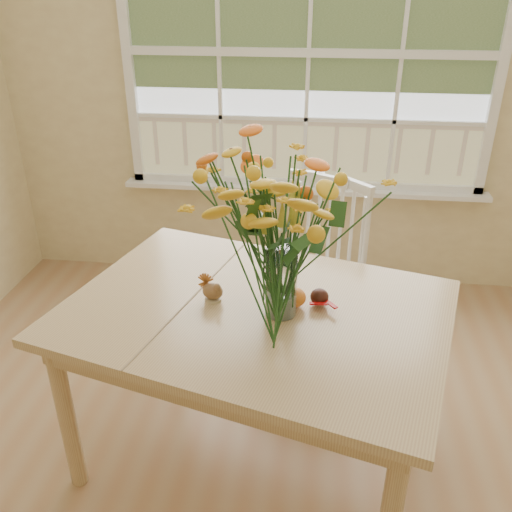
# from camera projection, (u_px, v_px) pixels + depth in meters

# --- Properties ---
(wall_back) EXTENTS (4.00, 0.02, 2.70)m
(wall_back) POSITION_uv_depth(u_px,v_px,m) (308.00, 86.00, 3.38)
(wall_back) COLOR #CDB783
(wall_back) RESTS_ON floor
(window) EXTENTS (2.42, 0.12, 1.74)m
(window) POSITION_uv_depth(u_px,v_px,m) (309.00, 56.00, 3.26)
(window) COLOR silver
(window) RESTS_ON wall_back
(dining_table) EXTENTS (1.70, 1.41, 0.79)m
(dining_table) POSITION_uv_depth(u_px,v_px,m) (255.00, 327.00, 2.19)
(dining_table) COLOR tan
(dining_table) RESTS_ON floor
(windsor_chair) EXTENTS (0.63, 0.62, 1.02)m
(windsor_chair) POSITION_uv_depth(u_px,v_px,m) (318.00, 266.00, 2.92)
(windsor_chair) COLOR white
(windsor_chair) RESTS_ON floor
(flower_vase) EXTENTS (0.57, 0.57, 0.68)m
(flower_vase) POSITION_uv_depth(u_px,v_px,m) (283.00, 217.00, 1.92)
(flower_vase) COLOR white
(flower_vase) RESTS_ON dining_table
(pumpkin) EXTENTS (0.10, 0.10, 0.08)m
(pumpkin) POSITION_uv_depth(u_px,v_px,m) (294.00, 298.00, 2.13)
(pumpkin) COLOR #CA6C17
(pumpkin) RESTS_ON dining_table
(turkey_figurine) EXTENTS (0.09, 0.08, 0.11)m
(turkey_figurine) POSITION_uv_depth(u_px,v_px,m) (213.00, 291.00, 2.17)
(turkey_figurine) COLOR #CCB78C
(turkey_figurine) RESTS_ON dining_table
(dark_gourd) EXTENTS (0.13, 0.11, 0.07)m
(dark_gourd) POSITION_uv_depth(u_px,v_px,m) (319.00, 298.00, 2.15)
(dark_gourd) COLOR #38160F
(dark_gourd) RESTS_ON dining_table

